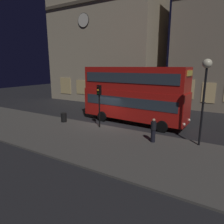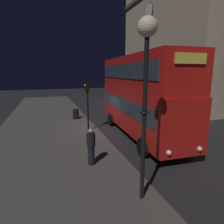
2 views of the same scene
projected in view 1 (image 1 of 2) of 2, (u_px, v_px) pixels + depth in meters
The scene contains 8 objects.
ground_plane at pixel (105, 125), 18.94m from camera, with size 80.00×80.00×0.00m, color #232326.
sidewalk_slab at pixel (77, 137), 15.57m from camera, with size 44.00×7.17×0.12m, color #4C4944.
building_with_clock at pixel (107, 46), 32.20m from camera, with size 17.04×9.30×17.17m.
double_decker_bus at pixel (133, 92), 19.01m from camera, with size 10.39×3.23×5.37m.
traffic_light_near_kerb at pixel (99, 97), 17.17m from camera, with size 0.36×0.38×3.74m.
street_lamp at pixel (206, 79), 12.75m from camera, with size 0.60×0.60×5.76m.
pedestrian at pixel (153, 130), 14.13m from camera, with size 0.39×0.39×1.73m.
litter_bin at pixel (64, 117), 19.41m from camera, with size 0.55×0.55×0.88m, color black.
Camera 1 is at (9.90, -15.28, 5.42)m, focal length 32.02 mm.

